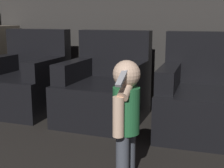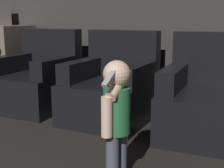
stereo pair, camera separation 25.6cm
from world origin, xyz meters
name	(u,v)px [view 2 (the right image)]	position (x,y,z in m)	size (l,w,h in m)	color
armchair_left	(37,81)	(-1.25, 3.81, 0.32)	(0.84, 0.91, 0.92)	black
armchair_middle	(112,90)	(-0.26, 3.81, 0.32)	(0.83, 0.90, 0.92)	black
armchair_right	(210,101)	(0.74, 3.81, 0.32)	(0.87, 0.94, 0.92)	black
person_toddler	(116,111)	(0.36, 2.71, 0.47)	(0.17, 0.32, 0.79)	#474C56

